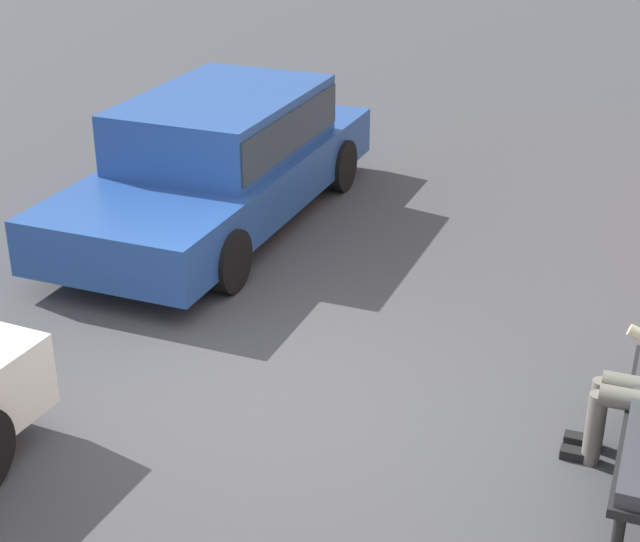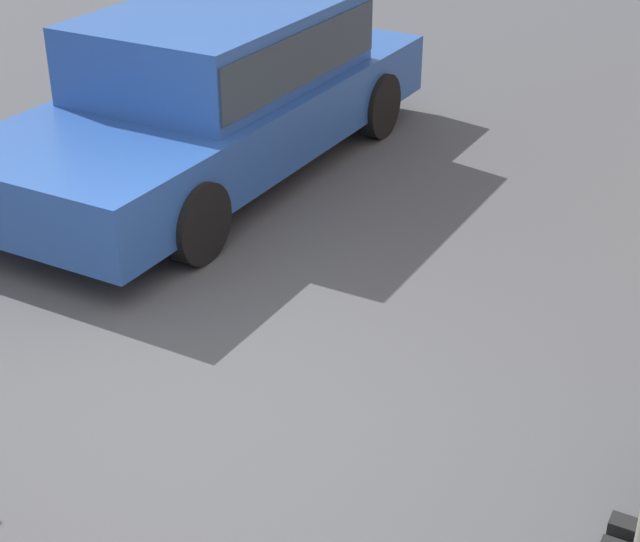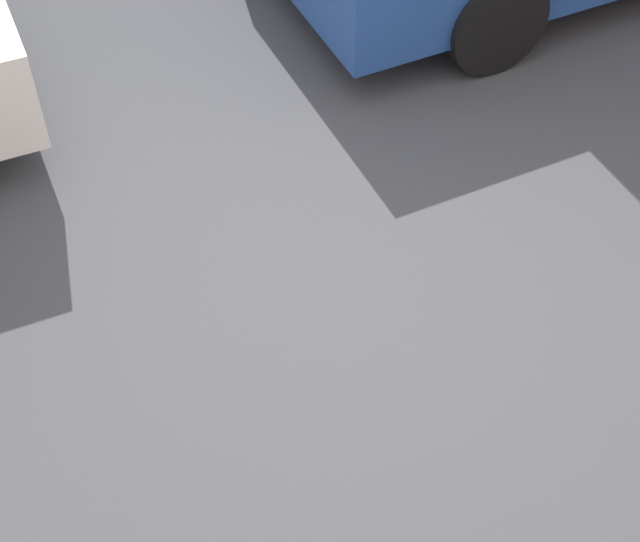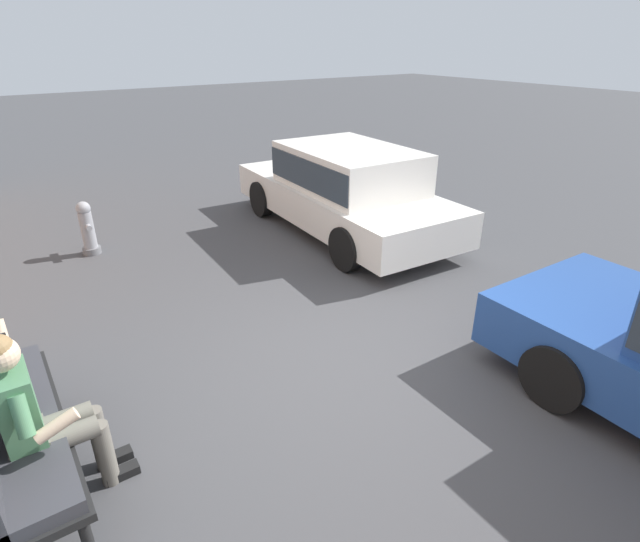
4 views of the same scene
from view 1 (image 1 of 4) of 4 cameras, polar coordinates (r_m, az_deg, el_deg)
name	(u,v)px [view 1 (image 1 of 4)]	position (r m, az deg, el deg)	size (l,w,h in m)	color
ground_plane	(270,398)	(7.46, -2.94, -7.36)	(60.00, 60.00, 0.00)	#424244
parked_car_near	(220,154)	(10.42, -5.82, 6.78)	(4.65, 1.94, 1.37)	#23478E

